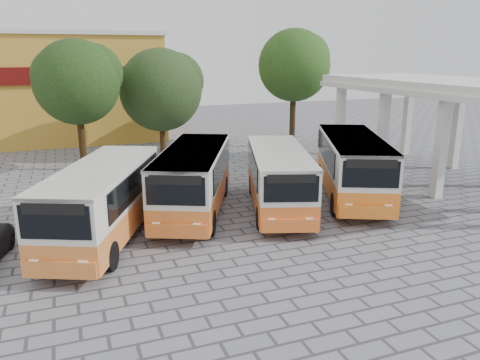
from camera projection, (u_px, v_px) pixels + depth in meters
name	position (u px, v px, depth m)	size (l,w,h in m)	color
ground	(311.00, 231.00, 18.28)	(90.00, 90.00, 0.00)	gray
terminal_shelter	(455.00, 90.00, 24.19)	(6.80, 15.80, 5.40)	silver
shophouse_block	(28.00, 87.00, 36.86)	(20.40, 10.40, 8.30)	gold
bus_far_left	(103.00, 198.00, 17.08)	(5.31, 8.34, 2.80)	orange
bus_centre_left	(194.00, 176.00, 20.04)	(5.39, 8.39, 2.82)	orange
bus_centre_right	(279.00, 175.00, 20.48)	(4.51, 7.95, 2.69)	orange
bus_far_right	(353.00, 163.00, 22.08)	(5.63, 8.77, 2.95)	orange
tree_left	(78.00, 79.00, 26.61)	(5.09, 4.85, 7.56)	#36210D
tree_middle	(161.00, 87.00, 30.95)	(5.72, 5.45, 7.10)	#402A13
tree_right	(295.00, 63.00, 33.41)	(5.41, 5.15, 8.46)	#342516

